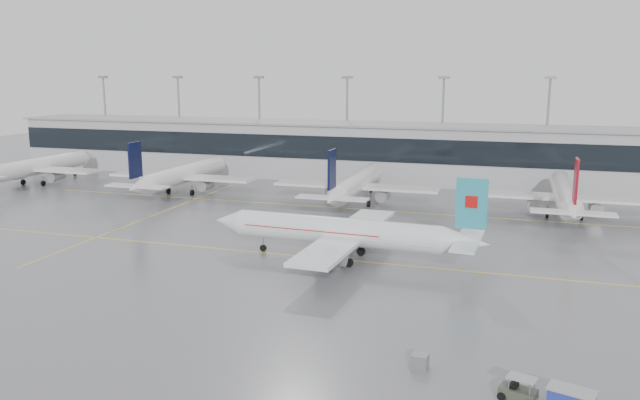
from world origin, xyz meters
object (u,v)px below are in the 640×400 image
(baggage_cart, at_px, (571,400))
(gse_unit, at_px, (420,362))
(baggage_tug, at_px, (518,392))
(air_canada_jet, at_px, (346,233))

(baggage_cart, height_order, gse_unit, baggage_cart)
(baggage_cart, xyz_separation_m, gse_unit, (-10.90, 3.81, -0.51))
(baggage_tug, bearing_deg, air_canada_jet, 141.81)
(baggage_tug, relative_size, gse_unit, 3.10)
(baggage_cart, bearing_deg, baggage_tug, 180.00)
(air_canada_jet, relative_size, gse_unit, 28.89)
(air_canada_jet, bearing_deg, gse_unit, 119.33)
(baggage_tug, distance_m, gse_unit, 7.95)
(gse_unit, bearing_deg, baggage_tug, -14.32)
(baggage_cart, relative_size, gse_unit, 2.79)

